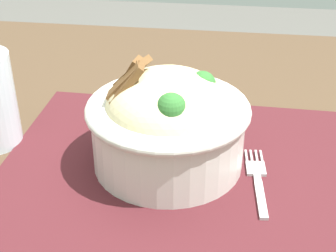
% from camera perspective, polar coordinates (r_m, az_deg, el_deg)
% --- Properties ---
extents(table, '(1.28, 0.94, 0.73)m').
position_cam_1_polar(table, '(0.64, 0.73, -9.28)').
color(table, '#4C3826').
rests_on(table, ground_plane).
extents(placemat, '(0.46, 0.36, 0.00)m').
position_cam_1_polar(placemat, '(0.59, 2.57, -5.39)').
color(placemat, '#47191E').
rests_on(placemat, table).
extents(bowl, '(0.19, 0.19, 0.13)m').
position_cam_1_polar(bowl, '(0.57, -0.01, 0.55)').
color(bowl, silver).
rests_on(bowl, placemat).
extents(fork, '(0.03, 0.13, 0.00)m').
position_cam_1_polar(fork, '(0.58, 10.02, -5.82)').
color(fork, silver).
rests_on(fork, placemat).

